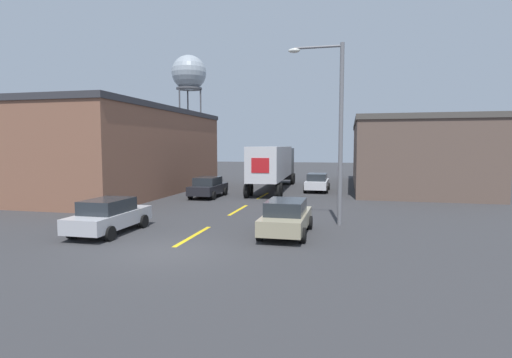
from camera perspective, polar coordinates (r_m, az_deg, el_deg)
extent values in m
plane|color=#333335|center=(14.85, -12.80, -10.13)|extent=(160.00, 160.00, 0.00)
cube|color=gold|center=(17.17, -8.94, -8.03)|extent=(0.20, 3.87, 0.01)
cube|color=gold|center=(23.69, -2.54, -4.44)|extent=(0.20, 3.87, 0.01)
cube|color=gold|center=(30.43, 1.03, -2.40)|extent=(0.20, 3.87, 0.01)
cube|color=brown|center=(34.89, -20.30, 3.48)|extent=(12.06, 19.60, 6.39)
cube|color=#333338|center=(35.00, -20.46, 9.04)|extent=(12.26, 19.80, 0.40)
cube|color=brown|center=(38.90, 21.09, 2.98)|extent=(9.70, 19.86, 5.60)
cube|color=#4C4742|center=(38.94, 21.22, 7.39)|extent=(9.90, 20.06, 0.40)
cube|color=black|center=(40.27, 3.71, 2.24)|extent=(2.32, 3.07, 3.04)
cube|color=silver|center=(33.16, 2.22, 2.39)|extent=(2.78, 10.85, 2.61)
cube|color=red|center=(27.84, 0.60, 1.95)|extent=(1.27, 0.09, 1.05)
cylinder|color=black|center=(40.61, 5.37, 0.10)|extent=(0.33, 1.03, 1.02)
cylinder|color=black|center=(40.89, 2.16, 0.14)|extent=(0.33, 1.03, 1.02)
cylinder|color=black|center=(39.43, 5.21, -0.04)|extent=(0.33, 1.03, 1.02)
cylinder|color=black|center=(39.71, 1.91, 0.01)|extent=(0.33, 1.03, 1.02)
cylinder|color=black|center=(30.00, 3.50, -1.53)|extent=(0.33, 1.03, 1.02)
cylinder|color=black|center=(30.37, -0.81, -1.45)|extent=(0.33, 1.03, 1.02)
cylinder|color=black|center=(28.62, 3.15, -1.83)|extent=(0.33, 1.03, 1.02)
cylinder|color=black|center=(29.01, -1.36, -1.74)|extent=(0.33, 1.03, 1.02)
cube|color=silver|center=(33.74, 8.73, -0.70)|extent=(1.74, 4.32, 0.62)
cube|color=#23282D|center=(33.56, 8.73, 0.29)|extent=(1.53, 2.25, 0.57)
cylinder|color=black|center=(35.04, 10.31, -1.04)|extent=(0.22, 0.61, 0.61)
cylinder|color=black|center=(35.17, 7.48, -0.98)|extent=(0.22, 0.61, 0.61)
cylinder|color=black|center=(32.38, 10.08, -1.50)|extent=(0.22, 0.61, 0.61)
cylinder|color=black|center=(32.52, 7.02, -1.44)|extent=(0.22, 0.61, 0.61)
cube|color=black|center=(29.72, -6.82, -1.41)|extent=(1.74, 4.32, 0.62)
cube|color=#23282D|center=(29.54, -6.92, -0.28)|extent=(1.53, 2.25, 0.57)
cylinder|color=black|center=(30.73, -4.44, -1.78)|extent=(0.22, 0.61, 0.61)
cylinder|color=black|center=(31.30, -7.47, -1.68)|extent=(0.22, 0.61, 0.61)
cylinder|color=black|center=(28.21, -6.08, -2.37)|extent=(0.22, 0.61, 0.61)
cylinder|color=black|center=(28.83, -9.35, -2.26)|extent=(0.22, 0.61, 0.61)
cube|color=tan|center=(17.17, 4.36, -5.90)|extent=(1.74, 4.32, 0.62)
cube|color=#23282D|center=(16.94, 4.30, -3.99)|extent=(1.53, 2.25, 0.57)
cylinder|color=black|center=(18.43, 7.68, -6.19)|extent=(0.22, 0.61, 0.61)
cylinder|color=black|center=(18.67, 2.33, -6.01)|extent=(0.22, 0.61, 0.61)
cylinder|color=black|center=(15.82, 6.74, -8.00)|extent=(0.22, 0.61, 0.61)
cylinder|color=black|center=(16.10, 0.53, -7.74)|extent=(0.22, 0.61, 0.61)
cube|color=#B2B2B7|center=(18.57, -20.16, -5.37)|extent=(1.74, 4.32, 0.62)
cube|color=#23282D|center=(18.37, -20.44, -3.59)|extent=(1.53, 2.25, 0.57)
cylinder|color=black|center=(19.31, -15.78, -5.82)|extent=(0.22, 0.61, 0.61)
cylinder|color=black|center=(20.20, -20.12, -5.47)|extent=(0.22, 0.61, 0.61)
cylinder|color=black|center=(17.06, -20.16, -7.32)|extent=(0.22, 0.61, 0.61)
cylinder|color=black|center=(18.06, -24.81, -6.81)|extent=(0.22, 0.61, 0.61)
cylinder|color=#47474C|center=(75.32, -7.88, 7.36)|extent=(0.28, 0.28, 14.59)
cylinder|color=#47474C|center=(78.35, -9.67, 7.24)|extent=(0.28, 0.28, 14.59)
cylinder|color=#47474C|center=(74.82, -10.82, 7.34)|extent=(0.28, 0.28, 14.59)
cylinder|color=#4C4C51|center=(76.80, -9.53, 12.61)|extent=(4.73, 4.73, 0.30)
sphere|color=#939EA8|center=(77.26, -9.56, 14.74)|extent=(6.36, 6.36, 6.36)
cylinder|color=slate|center=(19.24, 12.02, 6.09)|extent=(0.20, 0.20, 8.54)
cylinder|color=slate|center=(19.83, 8.84, 18.12)|extent=(2.23, 0.11, 0.11)
ellipsoid|color=silver|center=(19.93, 5.47, 17.79)|extent=(0.56, 0.32, 0.22)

